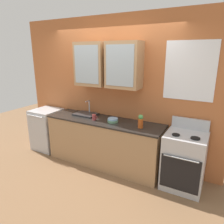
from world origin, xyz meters
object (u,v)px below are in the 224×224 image
object	(u,v)px
stove_range	(184,161)
vase	(141,121)
bowl_stack	(113,120)
dishwasher	(47,129)
sink_faucet	(86,114)
cup_near_sink	(94,117)

from	to	relation	value
stove_range	vase	size ratio (longest dim) A/B	4.74
bowl_stack	dishwasher	xyz separation A→B (m)	(-1.65, 0.01, -0.47)
sink_faucet	bowl_stack	bearing A→B (deg)	-10.24
cup_near_sink	sink_faucet	bearing A→B (deg)	149.68
dishwasher	stove_range	bearing A→B (deg)	0.08
stove_range	sink_faucet	distance (m)	1.98
sink_faucet	cup_near_sink	world-z (taller)	sink_faucet
stove_range	sink_faucet	size ratio (longest dim) A/B	2.46
cup_near_sink	dishwasher	distance (m)	1.40
sink_faucet	vase	size ratio (longest dim) A/B	1.93
sink_faucet	bowl_stack	world-z (taller)	sink_faucet
stove_range	cup_near_sink	distance (m)	1.67
sink_faucet	dishwasher	xyz separation A→B (m)	(-0.98, -0.11, -0.46)
sink_faucet	vase	distance (m)	1.22
sink_faucet	bowl_stack	xyz separation A→B (m)	(0.67, -0.12, 0.01)
cup_near_sink	bowl_stack	bearing A→B (deg)	11.34
sink_faucet	vase	world-z (taller)	sink_faucet
bowl_stack	cup_near_sink	xyz separation A→B (m)	(-0.35, -0.07, 0.02)
dishwasher	bowl_stack	bearing A→B (deg)	-0.48
stove_range	vase	distance (m)	0.90
stove_range	sink_faucet	world-z (taller)	sink_faucet
vase	cup_near_sink	xyz separation A→B (m)	(-0.88, -0.02, -0.06)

